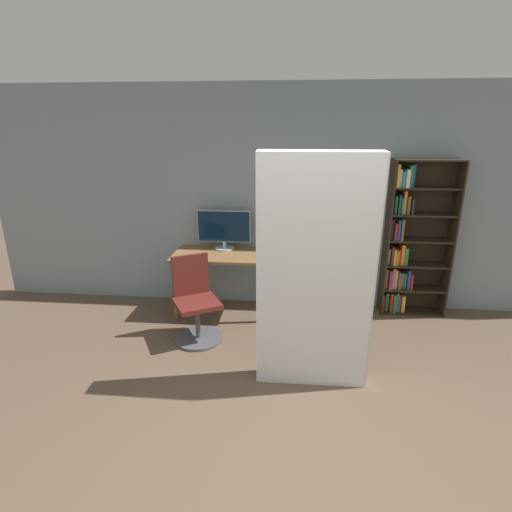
{
  "coord_description": "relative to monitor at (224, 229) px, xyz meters",
  "views": [
    {
      "loc": [
        -0.15,
        -1.96,
        2.2
      ],
      "look_at": [
        -0.48,
        1.58,
        1.05
      ],
      "focal_mm": 28.0,
      "sensor_mm": 36.0,
      "label": 1
    }
  ],
  "objects": [
    {
      "name": "office_chair",
      "position": [
        -0.17,
        -0.88,
        -0.65
      ],
      "size": [
        0.6,
        0.6,
        0.91
      ],
      "color": "#4C4C51",
      "rests_on": "ground"
    },
    {
      "name": "wall_back",
      "position": [
        0.98,
        0.17,
        0.33
      ],
      "size": [
        8.0,
        0.06,
        2.7
      ],
      "color": "gray",
      "rests_on": "ground"
    },
    {
      "name": "monitor",
      "position": [
        0.0,
        0.0,
        0.0
      ],
      "size": [
        0.66,
        0.24,
        0.48
      ],
      "color": "#B7B7BC",
      "rests_on": "desk"
    },
    {
      "name": "mattress_near",
      "position": [
        1.04,
        -1.57,
        0.0
      ],
      "size": [
        0.97,
        0.27,
        2.04
      ],
      "color": "silver",
      "rests_on": "ground"
    },
    {
      "name": "desk",
      "position": [
        -0.03,
        -0.19,
        -0.37
      ],
      "size": [
        1.11,
        0.66,
        0.76
      ],
      "color": "brown",
      "rests_on": "ground"
    },
    {
      "name": "ground_plane",
      "position": [
        0.98,
        -2.73,
        -1.02
      ],
      "size": [
        16.0,
        16.0,
        0.0
      ],
      "primitive_type": "plane",
      "color": "brown"
    },
    {
      "name": "bookshelf",
      "position": [
        2.23,
        0.03,
        -0.13
      ],
      "size": [
        0.76,
        0.28,
        1.86
      ],
      "color": "#2D2319",
      "rests_on": "ground"
    }
  ]
}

